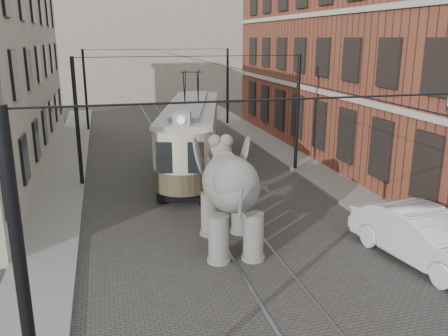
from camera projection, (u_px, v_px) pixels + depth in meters
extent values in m
plane|color=#3A3835|center=(229.00, 221.00, 18.01)|extent=(120.00, 120.00, 0.00)
cube|color=slate|center=(369.00, 206.00, 19.42)|extent=(2.00, 60.00, 0.15)
cube|color=slate|center=(50.00, 237.00, 16.43)|extent=(2.00, 60.00, 0.15)
cube|color=brown|center=(372.00, 52.00, 27.43)|extent=(8.00, 26.00, 12.00)
cube|color=gray|center=(139.00, 36.00, 53.47)|extent=(28.00, 10.00, 14.00)
imported|color=silver|center=(423.00, 237.00, 14.57)|extent=(2.64, 5.31, 1.67)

